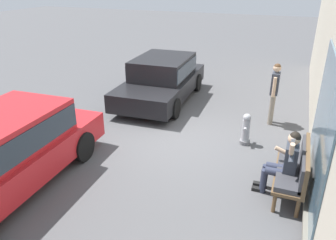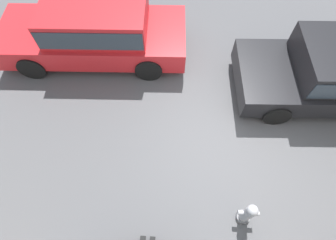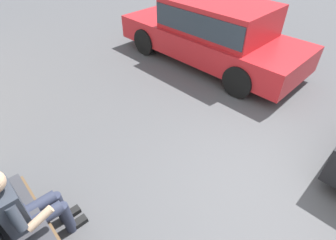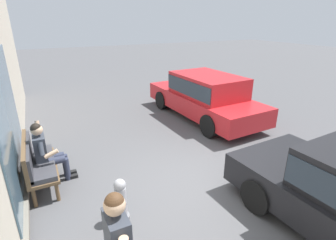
% 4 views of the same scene
% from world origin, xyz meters
% --- Properties ---
extents(ground_plane, '(60.00, 60.00, 0.00)m').
position_xyz_m(ground_plane, '(0.00, 0.00, 0.00)').
color(ground_plane, '#4C4C4F').
extents(bench, '(1.52, 0.55, 1.00)m').
position_xyz_m(bench, '(1.41, 2.90, 0.57)').
color(bench, brown).
rests_on(bench, ground_plane).
extents(person_on_phone, '(0.73, 0.74, 1.33)m').
position_xyz_m(person_on_phone, '(1.47, 2.67, 0.70)').
color(person_on_phone, '#2D3347').
rests_on(person_on_phone, ground_plane).
extents(parked_car_mid, '(4.74, 2.06, 1.51)m').
position_xyz_m(parked_car_mid, '(3.21, -2.37, 0.82)').
color(parked_car_mid, red).
rests_on(parked_car_mid, ground_plane).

